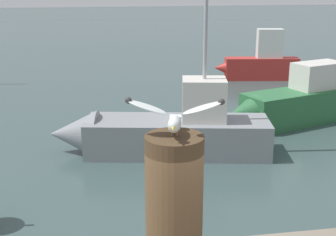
% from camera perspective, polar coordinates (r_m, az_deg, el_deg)
% --- Properties ---
extents(mooring_post, '(0.40, 0.40, 1.09)m').
position_cam_1_polar(mooring_post, '(3.29, 0.74, -11.21)').
color(mooring_post, '#4C3823').
rests_on(mooring_post, harbor_quay).
extents(seagull, '(0.63, 0.39, 0.26)m').
position_cam_1_polar(seagull, '(3.03, 0.78, 0.08)').
color(seagull, tan).
rests_on(seagull, mooring_post).
extents(boat_green, '(4.74, 2.39, 1.52)m').
position_cam_1_polar(boat_green, '(12.62, 16.04, 1.90)').
color(boat_green, '#2D6B3D').
rests_on(boat_green, ground_plane).
extents(boat_red, '(3.12, 1.01, 1.85)m').
position_cam_1_polar(boat_red, '(17.64, 11.08, 6.56)').
color(boat_red, '#B72D28').
rests_on(boat_red, ground_plane).
extents(boat_grey, '(4.77, 1.95, 5.10)m').
position_cam_1_polar(boat_grey, '(9.94, -1.27, -1.63)').
color(boat_grey, gray).
rests_on(boat_grey, ground_plane).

